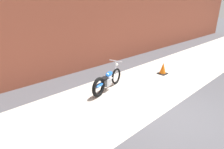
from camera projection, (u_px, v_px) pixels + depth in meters
ground_plane at (164, 113)px, 5.81m from camera, size 80.00×80.00×0.00m
sidewalk_slab at (123, 94)px, 7.00m from camera, size 36.00×3.50×0.01m
brick_building_wall at (69, 16)px, 8.39m from camera, size 36.00×0.50×5.26m
motorcycle_blue at (106, 82)px, 7.13m from camera, size 1.95×0.81×1.03m
traffic_cone at (163, 69)px, 8.90m from camera, size 0.40×0.40×0.55m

